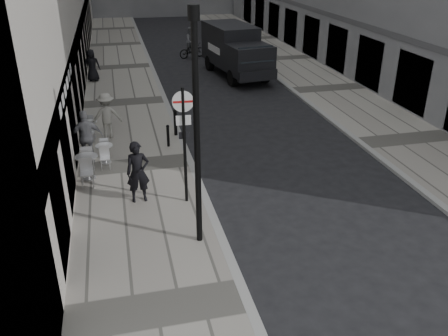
# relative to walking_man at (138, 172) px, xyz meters

# --- Properties ---
(sidewalk) EXTENTS (4.00, 60.00, 0.12)m
(sidewalk) POSITION_rel_walking_man_xyz_m (0.01, 10.32, -1.03)
(sidewalk) COLOR gray
(sidewalk) RESTS_ON ground
(far_sidewalk) EXTENTS (4.00, 60.00, 0.12)m
(far_sidewalk) POSITION_rel_walking_man_xyz_m (11.01, 10.32, -1.03)
(far_sidewalk) COLOR gray
(far_sidewalk) RESTS_ON ground
(walking_man) EXTENTS (0.73, 0.51, 1.94)m
(walking_man) POSITION_rel_walking_man_xyz_m (0.00, 0.00, 0.00)
(walking_man) COLOR black
(walking_man) RESTS_ON sidewalk
(sign_post) EXTENTS (0.62, 0.10, 3.62)m
(sign_post) POSITION_rel_walking_man_xyz_m (1.41, -0.37, 1.35)
(sign_post) COLOR black
(sign_post) RESTS_ON sidewalk
(lamppost) EXTENTS (0.27, 0.27, 6.07)m
(lamppost) POSITION_rel_walking_man_xyz_m (1.41, -2.56, 2.41)
(lamppost) COLOR black
(lamppost) RESTS_ON sidewalk
(bollard_near) EXTENTS (0.14, 0.14, 1.03)m
(bollard_near) POSITION_rel_walking_man_xyz_m (1.86, 5.24, -0.45)
(bollard_near) COLOR black
(bollard_near) RESTS_ON sidewalk
(bollard_far) EXTENTS (0.11, 0.11, 0.82)m
(bollard_far) POSITION_rel_walking_man_xyz_m (1.41, 4.11, -0.56)
(bollard_far) COLOR black
(bollard_far) RESTS_ON sidewalk
(panel_van) EXTENTS (3.08, 6.44, 2.92)m
(panel_van) POSITION_rel_walking_man_xyz_m (6.78, 14.57, 0.56)
(panel_van) COLOR black
(panel_van) RESTS_ON ground
(cyclist) EXTENTS (2.08, 1.34, 2.12)m
(cyclist) POSITION_rel_walking_man_xyz_m (5.07, 19.99, -0.26)
(cyclist) COLOR black
(cyclist) RESTS_ON ground
(pedestrian_a) EXTENTS (1.23, 0.69, 1.98)m
(pedestrian_a) POSITION_rel_walking_man_xyz_m (-1.59, 3.25, 0.02)
(pedestrian_a) COLOR #5C5C61
(pedestrian_a) RESTS_ON sidewalk
(pedestrian_b) EXTENTS (1.23, 0.73, 1.86)m
(pedestrian_b) POSITION_rel_walking_man_xyz_m (-0.87, 5.64, -0.04)
(pedestrian_b) COLOR #A29F96
(pedestrian_b) RESTS_ON sidewalk
(pedestrian_c) EXTENTS (0.88, 0.58, 1.80)m
(pedestrian_c) POSITION_rel_walking_man_xyz_m (-1.59, 14.79, -0.07)
(pedestrian_c) COLOR black
(pedestrian_c) RESTS_ON sidewalk
(cafe_table_near) EXTENTS (0.64, 1.45, 0.83)m
(cafe_table_near) POSITION_rel_walking_man_xyz_m (-1.59, 5.76, -0.55)
(cafe_table_near) COLOR silver
(cafe_table_near) RESTS_ON sidewalk
(cafe_table_mid) EXTENTS (0.75, 1.70, 0.97)m
(cafe_table_mid) POSITION_rel_walking_man_xyz_m (-1.59, 1.93, -0.48)
(cafe_table_mid) COLOR #B1B1B3
(cafe_table_mid) RESTS_ON sidewalk
(cafe_table_far) EXTENTS (0.62, 1.40, 0.80)m
(cafe_table_far) POSITION_rel_walking_man_xyz_m (-1.02, 3.12, -0.57)
(cafe_table_far) COLOR silver
(cafe_table_far) RESTS_ON sidewalk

